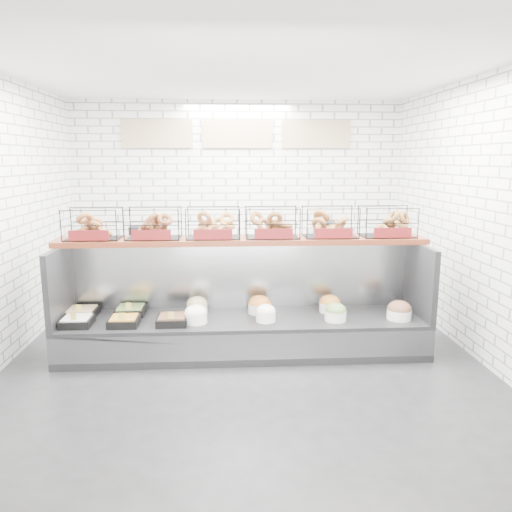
{
  "coord_description": "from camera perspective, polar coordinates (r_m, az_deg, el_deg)",
  "views": [
    {
      "loc": [
        -0.18,
        -5.01,
        2.12
      ],
      "look_at": [
        0.14,
        0.45,
        1.06
      ],
      "focal_mm": 35.0,
      "sensor_mm": 36.0,
      "label": 1
    }
  ],
  "objects": [
    {
      "name": "display_case",
      "position": [
        5.64,
        -1.52,
        -7.56
      ],
      "size": [
        4.0,
        0.9,
        1.2
      ],
      "color": "black",
      "rests_on": "ground"
    },
    {
      "name": "ground",
      "position": [
        5.44,
        -1.26,
        -11.98
      ],
      "size": [
        5.5,
        5.5,
        0.0
      ],
      "primitive_type": "plane",
      "color": "black",
      "rests_on": "ground"
    },
    {
      "name": "room_shell",
      "position": [
        5.61,
        -1.59,
        10.32
      ],
      "size": [
        5.02,
        5.51,
        3.01
      ],
      "color": "white",
      "rests_on": "ground"
    },
    {
      "name": "bagel_shelf",
      "position": [
        5.58,
        -1.54,
        3.41
      ],
      "size": [
        4.1,
        0.5,
        0.4
      ],
      "color": "#531F11",
      "rests_on": "display_case"
    },
    {
      "name": "prep_counter",
      "position": [
        7.62,
        -2.03,
        -1.55
      ],
      "size": [
        4.0,
        0.6,
        1.2
      ],
      "color": "#93969B",
      "rests_on": "ground"
    }
  ]
}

